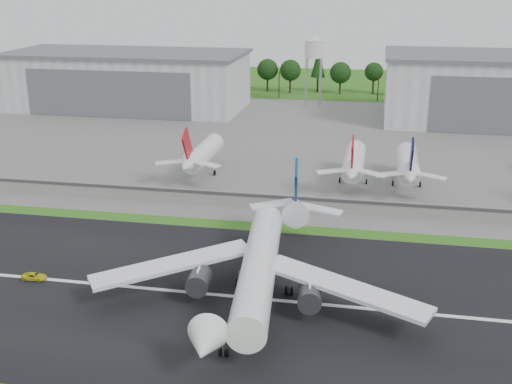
% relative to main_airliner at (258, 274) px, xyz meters
% --- Properties ---
extents(ground, '(600.00, 600.00, 0.00)m').
position_rel_main_airliner_xyz_m(ground, '(-4.42, -9.57, -4.89)').
color(ground, '#346517').
rests_on(ground, ground).
extents(runway, '(320.00, 60.00, 0.10)m').
position_rel_main_airliner_xyz_m(runway, '(-4.42, 0.43, -4.84)').
color(runway, black).
rests_on(runway, ground).
extents(runway_centerline, '(220.00, 1.00, 0.02)m').
position_rel_main_airliner_xyz_m(runway_centerline, '(-4.42, 0.43, -4.78)').
color(runway_centerline, white).
rests_on(runway_centerline, runway).
extents(apron, '(320.00, 150.00, 0.10)m').
position_rel_main_airliner_xyz_m(apron, '(-4.42, 110.43, -4.84)').
color(apron, slate).
rests_on(apron, ground).
extents(blast_fence, '(240.00, 0.61, 3.50)m').
position_rel_main_airliner_xyz_m(blast_fence, '(-4.42, 45.42, -3.09)').
color(blast_fence, gray).
rests_on(blast_fence, ground).
extents(hangar_west, '(97.00, 44.00, 23.20)m').
position_rel_main_airliner_xyz_m(hangar_west, '(-84.42, 155.35, 6.74)').
color(hangar_west, silver).
rests_on(hangar_west, ground).
extents(water_tower, '(8.40, 8.40, 29.40)m').
position_rel_main_airliner_xyz_m(water_tower, '(-9.42, 175.43, 19.66)').
color(water_tower, '#99999E').
rests_on(water_tower, ground).
extents(utility_poles, '(230.00, 3.00, 12.00)m').
position_rel_main_airliner_xyz_m(utility_poles, '(-4.42, 190.43, -4.89)').
color(utility_poles, black).
rests_on(utility_poles, ground).
extents(treeline, '(320.00, 16.00, 22.00)m').
position_rel_main_airliner_xyz_m(treeline, '(-4.42, 205.43, -4.89)').
color(treeline, black).
rests_on(treeline, ground).
extents(main_airliner, '(56.97, 59.27, 18.17)m').
position_rel_main_airliner_xyz_m(main_airliner, '(0.00, 0.00, 0.00)').
color(main_airliner, white).
rests_on(main_airliner, runway).
extents(ground_vehicle, '(4.57, 2.25, 1.25)m').
position_rel_main_airliner_xyz_m(ground_vehicle, '(-41.30, -0.09, -4.17)').
color(ground_vehicle, yellow).
rests_on(ground_vehicle, runway).
extents(parked_jet_red_a, '(7.36, 31.29, 16.56)m').
position_rel_main_airliner_xyz_m(parked_jet_red_a, '(-28.72, 66.98, 1.17)').
color(parked_jet_red_a, white).
rests_on(parked_jet_red_a, ground).
extents(parked_jet_red_b, '(7.36, 31.29, 16.51)m').
position_rel_main_airliner_xyz_m(parked_jet_red_b, '(12.69, 66.97, 1.12)').
color(parked_jet_red_b, white).
rests_on(parked_jet_red_b, ground).
extents(parked_jet_navy, '(7.36, 31.29, 16.58)m').
position_rel_main_airliner_xyz_m(parked_jet_navy, '(26.56, 66.98, 1.19)').
color(parked_jet_navy, white).
rests_on(parked_jet_navy, ground).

